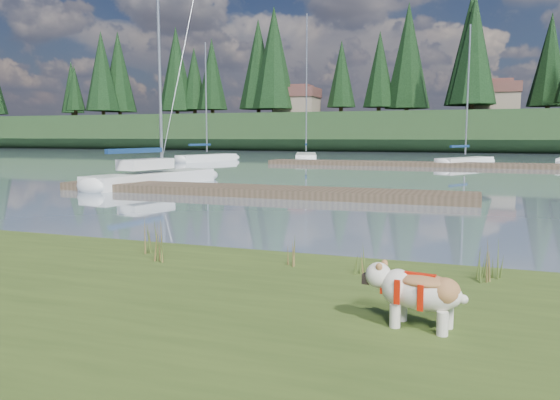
% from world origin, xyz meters
% --- Properties ---
extents(ground, '(200.00, 200.00, 0.00)m').
position_xyz_m(ground, '(0.00, 30.00, 0.00)').
color(ground, gray).
rests_on(ground, ground).
extents(bank, '(60.00, 9.00, 0.35)m').
position_xyz_m(bank, '(0.00, -6.00, 0.17)').
color(bank, '#3D521D').
rests_on(bank, ground).
extents(ridge, '(200.00, 20.00, 5.00)m').
position_xyz_m(ridge, '(0.00, 73.00, 2.50)').
color(ridge, '#1C3218').
rests_on(ridge, ground).
extents(bulldog, '(1.01, 0.51, 0.60)m').
position_xyz_m(bulldog, '(3.30, -4.33, 0.72)').
color(bulldog, silver).
rests_on(bulldog, bank).
extents(sailboat_main, '(3.02, 7.81, 11.14)m').
position_xyz_m(sailboat_main, '(-9.52, 11.61, 0.42)').
color(sailboat_main, white).
rests_on(sailboat_main, ground).
extents(dock_near, '(16.00, 2.00, 0.30)m').
position_xyz_m(dock_near, '(-4.00, 9.00, 0.15)').
color(dock_near, '#4C3D2C').
rests_on(dock_near, ground).
extents(dock_far, '(26.00, 2.20, 0.30)m').
position_xyz_m(dock_far, '(2.00, 30.00, 0.15)').
color(dock_far, '#4C3D2C').
rests_on(dock_far, ground).
extents(sailboat_bg_0, '(3.38, 6.77, 9.87)m').
position_xyz_m(sailboat_bg_0, '(-17.28, 32.00, 0.33)').
color(sailboat_bg_0, white).
rests_on(sailboat_bg_0, ground).
extents(sailboat_bg_1, '(4.06, 8.63, 12.63)m').
position_xyz_m(sailboat_bg_1, '(-10.54, 37.22, 0.33)').
color(sailboat_bg_1, white).
rests_on(sailboat_bg_1, ground).
extents(sailboat_bg_2, '(4.40, 6.40, 10.10)m').
position_xyz_m(sailboat_bg_2, '(3.34, 32.77, 0.33)').
color(sailboat_bg_2, white).
rests_on(sailboat_bg_2, ground).
extents(weed_0, '(0.17, 0.14, 0.71)m').
position_xyz_m(weed_0, '(-0.57, -2.78, 0.65)').
color(weed_0, '#475B23').
rests_on(weed_0, bank).
extents(weed_1, '(0.17, 0.14, 0.52)m').
position_xyz_m(weed_1, '(1.34, -2.36, 0.57)').
color(weed_1, '#475B23').
rests_on(weed_1, bank).
extents(weed_2, '(0.17, 0.14, 0.58)m').
position_xyz_m(weed_2, '(3.96, -2.32, 0.59)').
color(weed_2, '#475B23').
rests_on(weed_2, bank).
extents(weed_3, '(0.17, 0.14, 0.63)m').
position_xyz_m(weed_3, '(-1.03, -2.31, 0.62)').
color(weed_3, '#475B23').
rests_on(weed_3, bank).
extents(weed_4, '(0.17, 0.14, 0.45)m').
position_xyz_m(weed_4, '(2.30, -2.47, 0.54)').
color(weed_4, '#475B23').
rests_on(weed_4, bank).
extents(weed_5, '(0.17, 0.14, 0.53)m').
position_xyz_m(weed_5, '(4.05, -2.12, 0.57)').
color(weed_5, '#475B23').
rests_on(weed_5, bank).
extents(mud_lip, '(60.00, 0.50, 0.14)m').
position_xyz_m(mud_lip, '(0.00, -1.60, 0.07)').
color(mud_lip, '#33281C').
rests_on(mud_lip, ground).
extents(conifer_0, '(5.72, 5.72, 14.15)m').
position_xyz_m(conifer_0, '(-55.00, 67.00, 12.64)').
color(conifer_0, '#382619').
rests_on(conifer_0, ridge).
extents(conifer_1, '(4.40, 4.40, 11.30)m').
position_xyz_m(conifer_1, '(-40.00, 71.00, 11.28)').
color(conifer_1, '#382619').
rests_on(conifer_1, ridge).
extents(conifer_2, '(6.60, 6.60, 16.05)m').
position_xyz_m(conifer_2, '(-25.00, 68.00, 13.54)').
color(conifer_2, '#382619').
rests_on(conifer_2, ridge).
extents(conifer_3, '(4.84, 4.84, 12.25)m').
position_xyz_m(conifer_3, '(-10.00, 72.00, 11.74)').
color(conifer_3, '#382619').
rests_on(conifer_3, ridge).
extents(conifer_4, '(6.16, 6.16, 15.10)m').
position_xyz_m(conifer_4, '(3.00, 66.00, 13.09)').
color(conifer_4, '#382619').
rests_on(conifer_4, ridge).
extents(house_0, '(6.30, 5.30, 4.65)m').
position_xyz_m(house_0, '(-22.00, 70.00, 7.31)').
color(house_0, gray).
rests_on(house_0, ridge).
extents(house_1, '(6.30, 5.30, 4.65)m').
position_xyz_m(house_1, '(6.00, 71.00, 7.31)').
color(house_1, gray).
rests_on(house_1, ridge).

